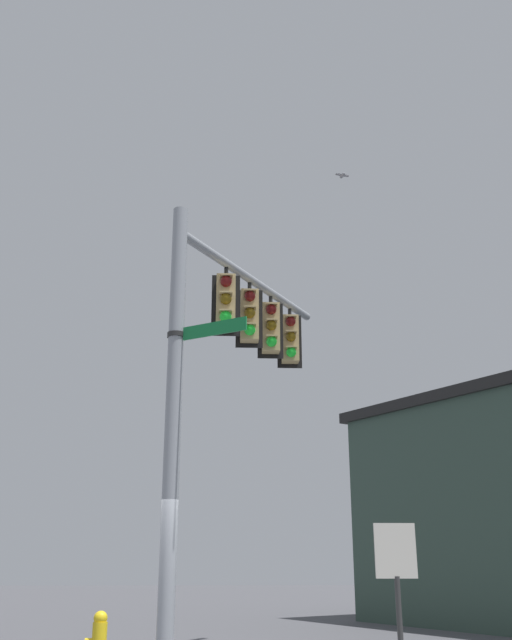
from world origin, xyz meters
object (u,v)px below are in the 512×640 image
(traffic_light_arm_end, at_px, (290,339))
(bird_flying, at_px, (342,175))
(historical_marker, at_px, (397,576))
(street_name_sign, at_px, (196,332))
(traffic_light_mid_inner, at_px, (250,315))
(traffic_light_mid_outer, at_px, (271,327))
(fire_hydrant, at_px, (99,637))
(traffic_light_nearest_pole, at_px, (226,302))

(traffic_light_arm_end, bearing_deg, bird_flying, 116.44)
(historical_marker, bearing_deg, bird_flying, -87.49)
(street_name_sign, bearing_deg, traffic_light_mid_inner, -112.74)
(traffic_light_arm_end, bearing_deg, traffic_light_mid_outer, 58.23)
(traffic_light_mid_inner, xyz_separation_m, fire_hydrant, (2.47, 0.54, -5.81))
(street_name_sign, bearing_deg, bird_flying, -146.44)
(traffic_light_mid_inner, xyz_separation_m, traffic_light_arm_end, (-0.95, -1.54, 0.00))
(traffic_light_mid_outer, relative_size, fire_hydrant, 1.59)
(traffic_light_mid_inner, distance_m, traffic_light_arm_end, 1.81)
(historical_marker, bearing_deg, fire_hydrant, -25.82)
(traffic_light_nearest_pole, relative_size, street_name_sign, 1.01)
(traffic_light_mid_inner, bearing_deg, fire_hydrant, 12.21)
(historical_marker, bearing_deg, traffic_light_arm_end, -76.03)
(traffic_light_nearest_pole, xyz_separation_m, historical_marker, (-2.49, 1.93, -4.82))
(fire_hydrant, relative_size, historical_marker, 0.39)
(bird_flying, bearing_deg, traffic_light_nearest_pole, 9.35)
(traffic_light_mid_inner, relative_size, fire_hydrant, 1.59)
(traffic_light_mid_inner, xyz_separation_m, street_name_sign, (0.95, 2.28, -1.08))
(traffic_light_arm_end, distance_m, street_name_sign, 4.40)
(traffic_light_nearest_pole, bearing_deg, bird_flying, -170.65)
(traffic_light_mid_outer, bearing_deg, historical_marker, 113.80)
(traffic_light_mid_inner, bearing_deg, traffic_light_arm_end, -121.77)
(street_name_sign, height_order, bird_flying, bird_flying)
(traffic_light_mid_outer, bearing_deg, street_name_sign, 64.84)
(traffic_light_nearest_pole, bearing_deg, historical_marker, 142.12)
(traffic_light_mid_outer, height_order, bird_flying, bird_flying)
(bird_flying, bearing_deg, traffic_light_mid_outer, -38.74)
(traffic_light_mid_outer, bearing_deg, fire_hydrant, 23.86)
(traffic_light_nearest_pole, xyz_separation_m, traffic_light_mid_outer, (-0.95, -1.54, 0.00))
(traffic_light_mid_outer, xyz_separation_m, bird_flying, (-1.43, 1.15, 2.98))
(street_name_sign, bearing_deg, traffic_light_mid_outer, -115.16)
(traffic_light_mid_inner, height_order, traffic_light_mid_outer, same)
(traffic_light_nearest_pole, xyz_separation_m, traffic_light_arm_end, (-1.43, -2.31, 0.00))
(traffic_light_mid_inner, xyz_separation_m, traffic_light_mid_outer, (-0.48, -0.77, 0.00))
(traffic_light_nearest_pole, relative_size, traffic_light_arm_end, 1.00)
(bird_flying, xyz_separation_m, fire_hydrant, (4.38, 0.16, -8.79))
(traffic_light_mid_outer, relative_size, street_name_sign, 1.01)
(fire_hydrant, bearing_deg, traffic_light_nearest_pole, 173.29)
(traffic_light_nearest_pole, xyz_separation_m, fire_hydrant, (2.00, -0.23, -5.81))
(traffic_light_nearest_pole, xyz_separation_m, traffic_light_mid_inner, (-0.48, -0.77, 0.00))
(traffic_light_nearest_pole, height_order, bird_flying, bird_flying)
(traffic_light_mid_inner, height_order, traffic_light_arm_end, same)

